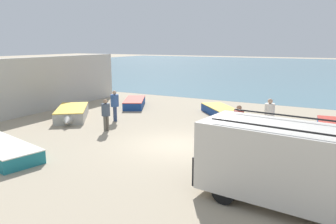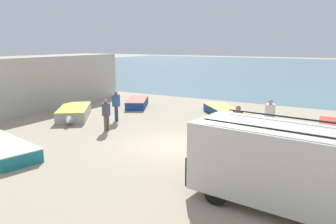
# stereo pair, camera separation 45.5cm
# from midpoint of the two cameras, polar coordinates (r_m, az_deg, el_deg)

# --- Properties ---
(ground_plane) EXTENTS (200.00, 200.00, 0.00)m
(ground_plane) POSITION_cam_midpoint_polar(r_m,az_deg,el_deg) (14.47, 1.74, -5.84)
(ground_plane) COLOR tan
(sea_water) EXTENTS (120.00, 80.00, 0.01)m
(sea_water) POSITION_cam_midpoint_polar(r_m,az_deg,el_deg) (64.66, 24.10, 6.95)
(sea_water) COLOR slate
(sea_water) RESTS_ON ground_plane
(harbor_wall) EXTENTS (0.50, 17.23, 3.55)m
(harbor_wall) POSITION_cam_midpoint_polar(r_m,az_deg,el_deg) (22.07, -23.18, 4.08)
(harbor_wall) COLOR #BCB7AD
(harbor_wall) RESTS_ON ground_plane
(parked_van) EXTENTS (5.06, 2.51, 2.39)m
(parked_van) POSITION_cam_midpoint_polar(r_m,az_deg,el_deg) (9.43, 20.46, -8.48)
(parked_van) COLOR beige
(parked_van) RESTS_ON ground_plane
(fishing_rowboat_0) EXTENTS (4.27, 4.51, 0.52)m
(fishing_rowboat_0) POSITION_cam_midpoint_polar(r_m,az_deg,el_deg) (20.09, 10.82, -0.24)
(fishing_rowboat_0) COLOR navy
(fishing_rowboat_0) RESTS_ON ground_plane
(fishing_rowboat_3) EXTENTS (2.70, 4.03, 0.55)m
(fishing_rowboat_3) POSITION_cam_midpoint_polar(r_m,az_deg,el_deg) (23.48, -4.78, 1.71)
(fishing_rowboat_3) COLOR navy
(fishing_rowboat_3) RESTS_ON ground_plane
(fishing_rowboat_4) EXTENTS (3.54, 4.17, 0.67)m
(fishing_rowboat_4) POSITION_cam_midpoint_polar(r_m,az_deg,el_deg) (20.26, -15.45, -0.14)
(fishing_rowboat_4) COLOR #ADA89E
(fishing_rowboat_4) RESTS_ON ground_plane
(fisherman_0) EXTENTS (0.43, 0.43, 1.64)m
(fisherman_0) POSITION_cam_midpoint_polar(r_m,az_deg,el_deg) (16.92, -9.96, 0.03)
(fisherman_0) COLOR #5B564C
(fisherman_0) RESTS_ON ground_plane
(fisherman_1) EXTENTS (0.47, 0.47, 1.78)m
(fisherman_1) POSITION_cam_midpoint_polar(r_m,az_deg,el_deg) (18.98, -8.36, 1.61)
(fisherman_1) COLOR navy
(fisherman_1) RESTS_ON ground_plane
(fisherman_2) EXTENTS (0.48, 0.48, 1.81)m
(fisherman_2) POSITION_cam_midpoint_polar(r_m,az_deg,el_deg) (16.44, 18.07, -0.36)
(fisherman_2) COLOR navy
(fisherman_2) RESTS_ON ground_plane
(fisherman_3) EXTENTS (0.46, 0.46, 1.74)m
(fisherman_3) POSITION_cam_midpoint_polar(r_m,az_deg,el_deg) (14.80, 12.90, -1.56)
(fisherman_3) COLOR navy
(fisherman_3) RESTS_ON ground_plane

